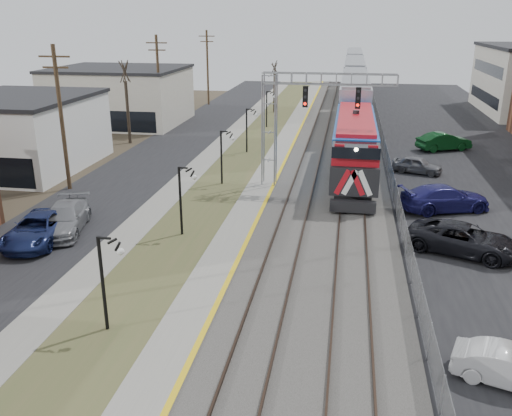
# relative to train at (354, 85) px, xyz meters

# --- Properties ---
(street_west) EXTENTS (7.00, 120.00, 0.04)m
(street_west) POSITION_rel_train_xyz_m (-17.00, -32.01, -2.90)
(street_west) COLOR black
(street_west) RESTS_ON ground
(sidewalk) EXTENTS (2.00, 120.00, 0.08)m
(sidewalk) POSITION_rel_train_xyz_m (-12.50, -32.01, -2.88)
(sidewalk) COLOR gray
(sidewalk) RESTS_ON ground
(grass_median) EXTENTS (4.00, 120.00, 0.06)m
(grass_median) POSITION_rel_train_xyz_m (-9.50, -32.01, -2.89)
(grass_median) COLOR #474F2A
(grass_median) RESTS_ON ground
(platform) EXTENTS (2.00, 120.00, 0.24)m
(platform) POSITION_rel_train_xyz_m (-6.50, -32.01, -2.80)
(platform) COLOR gray
(platform) RESTS_ON ground
(ballast_bed) EXTENTS (8.00, 120.00, 0.20)m
(ballast_bed) POSITION_rel_train_xyz_m (-1.50, -32.01, -2.82)
(ballast_bed) COLOR #595651
(ballast_bed) RESTS_ON ground
(parking_lot) EXTENTS (16.00, 120.00, 0.04)m
(parking_lot) POSITION_rel_train_xyz_m (10.50, -32.01, -2.90)
(parking_lot) COLOR black
(parking_lot) RESTS_ON ground
(platform_edge) EXTENTS (0.24, 120.00, 0.01)m
(platform_edge) POSITION_rel_train_xyz_m (-5.62, -32.01, -2.67)
(platform_edge) COLOR gold
(platform_edge) RESTS_ON platform
(track_near) EXTENTS (1.58, 120.00, 0.15)m
(track_near) POSITION_rel_train_xyz_m (-3.50, -32.01, -2.64)
(track_near) COLOR #2D2119
(track_near) RESTS_ON ballast_bed
(track_far) EXTENTS (1.58, 120.00, 0.15)m
(track_far) POSITION_rel_train_xyz_m (-0.00, -32.01, -2.64)
(track_far) COLOR #2D2119
(track_far) RESTS_ON ballast_bed
(train) EXTENTS (3.00, 85.85, 5.33)m
(train) POSITION_rel_train_xyz_m (0.00, 0.00, 0.00)
(train) COLOR #1653B3
(train) RESTS_ON ground
(signal_gantry) EXTENTS (9.00, 1.07, 8.15)m
(signal_gantry) POSITION_rel_train_xyz_m (-4.28, -39.02, 2.67)
(signal_gantry) COLOR gray
(signal_gantry) RESTS_ON ground
(lampposts) EXTENTS (0.14, 62.14, 4.00)m
(lampposts) POSITION_rel_train_xyz_m (-9.50, -48.73, -0.92)
(lampposts) COLOR black
(lampposts) RESTS_ON ground
(utility_poles) EXTENTS (0.28, 80.28, 10.00)m
(utility_poles) POSITION_rel_train_xyz_m (-20.00, -42.01, 2.08)
(utility_poles) COLOR #4C3823
(utility_poles) RESTS_ON ground
(fence) EXTENTS (0.04, 120.00, 1.60)m
(fence) POSITION_rel_train_xyz_m (2.70, -32.01, -2.12)
(fence) COLOR gray
(fence) RESTS_ON ground
(bare_trees) EXTENTS (12.30, 42.30, 5.95)m
(bare_trees) POSITION_rel_train_xyz_m (-18.16, -28.10, -0.22)
(bare_trees) COLOR #382D23
(bare_trees) RESTS_ON ground
(car_lot_c) EXTENTS (6.14, 4.47, 1.55)m
(car_lot_c) POSITION_rel_train_xyz_m (5.67, -49.00, -2.14)
(car_lot_c) COLOR black
(car_lot_c) RESTS_ON ground
(car_lot_d) EXTENTS (6.14, 4.15, 1.65)m
(car_lot_d) POSITION_rel_train_xyz_m (5.73, -42.32, -2.09)
(car_lot_d) COLOR navy
(car_lot_d) RESTS_ON ground
(car_lot_e) EXTENTS (4.13, 2.68, 1.31)m
(car_lot_e) POSITION_rel_train_xyz_m (5.00, -33.56, -2.27)
(car_lot_e) COLOR slate
(car_lot_e) RESTS_ON ground
(car_lot_f) EXTENTS (5.22, 3.63, 1.63)m
(car_lot_f) POSITION_rel_train_xyz_m (8.24, -25.18, -2.10)
(car_lot_f) COLOR #0D4118
(car_lot_f) RESTS_ON ground
(car_street_a) EXTENTS (3.22, 5.75, 1.52)m
(car_street_a) POSITION_rel_train_xyz_m (-16.91, -51.31, -2.16)
(car_street_a) COLOR #16204F
(car_street_a) RESTS_ON ground
(car_street_b) EXTENTS (3.43, 5.76, 1.57)m
(car_street_b) POSITION_rel_train_xyz_m (-16.25, -49.64, -2.14)
(car_street_b) COLOR gray
(car_street_b) RESTS_ON ground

